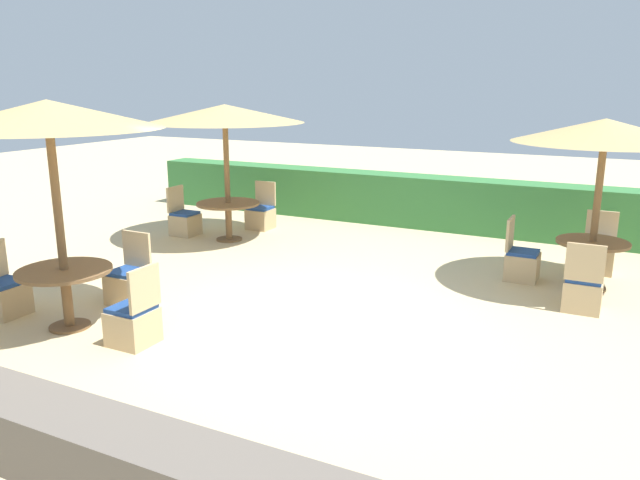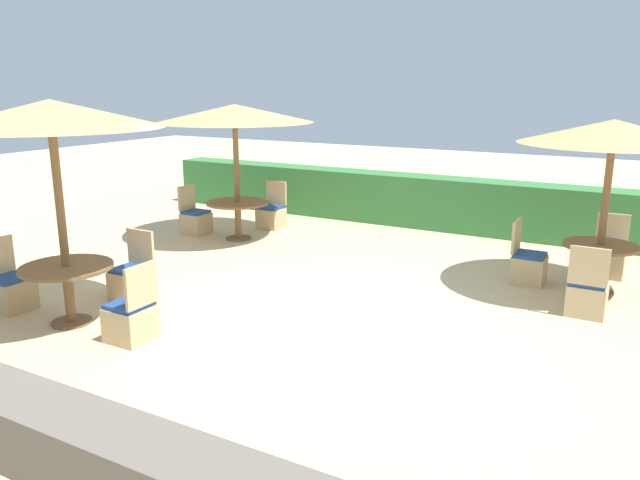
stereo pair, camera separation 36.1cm
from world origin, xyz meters
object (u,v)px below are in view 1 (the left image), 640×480
patio_chair_front_left_west (4,295)px  patio_chair_back_right_west (521,263)px  patio_chair_front_left_east (134,322)px  parasol_back_left (225,114)px  round_table_back_right (592,252)px  patio_chair_back_right_north (598,255)px  parasol_back_right (605,131)px  round_table_back_left (228,210)px  patio_chair_back_left_west (184,222)px  parasol_front_left (48,116)px  round_table_front_left (65,281)px  patio_chair_front_left_north (129,283)px  patio_chair_back_right_south (583,291)px  patio_chair_back_left_north (261,216)px

patio_chair_front_left_west → patio_chair_back_right_west: same height
patio_chair_front_left_east → parasol_back_left: bearing=22.0°
round_table_back_right → patio_chair_back_right_north: patio_chair_back_right_north is taller
parasol_back_right → round_table_back_left: bearing=179.7°
round_table_back_left → patio_chair_back_right_west: 5.27m
patio_chair_back_left_west → round_table_back_right: size_ratio=0.94×
parasol_front_left → patio_chair_back_right_west: bearing=43.9°
round_table_front_left → patio_chair_front_left_north: patio_chair_front_left_north is taller
patio_chair_front_left_east → patio_chair_back_right_west: 5.60m
patio_chair_front_left_west → patio_chair_back_right_north: size_ratio=1.00×
round_table_front_left → patio_chair_back_left_west: bearing=111.7°
round_table_back_left → patio_chair_back_right_south: patio_chair_back_right_south is taller
patio_chair_front_left_east → patio_chair_back_right_west: same height
patio_chair_front_left_east → patio_chair_back_right_north: same height
round_table_back_left → parasol_front_left: size_ratio=0.43×
parasol_back_left → patio_chair_back_left_west: parasol_back_left is taller
patio_chair_back_left_west → patio_chair_back_right_west: size_ratio=1.00×
round_table_back_right → patio_chair_back_right_west: (-0.94, -0.00, -0.28)m
parasol_front_left → parasol_back_right: size_ratio=1.10×
patio_chair_front_left_west → patio_chair_back_right_south: (6.52, 3.44, 0.00)m
round_table_back_left → patio_chair_back_left_north: (0.04, 1.06, -0.31)m
round_table_back_left → patio_chair_back_left_west: bearing=-177.1°
patio_chair_back_right_north → parasol_back_left: bearing=8.2°
parasol_front_left → parasol_back_right: parasol_front_left is taller
patio_chair_front_left_north → patio_chair_back_right_south: (5.44, 2.38, 0.00)m
patio_chair_front_left_west → round_table_back_right: patio_chair_front_left_west is taller
round_table_back_left → patio_chair_back_left_west: patio_chair_back_left_west is taller
patio_chair_front_left_west → parasol_back_right: size_ratio=0.38×
patio_chair_back_left_north → patio_chair_front_left_east: 5.76m
parasol_front_left → patio_chair_back_right_south: (5.46, 3.38, -2.25)m
patio_chair_back_left_west → round_table_front_left: patio_chair_back_left_west is taller
round_table_front_left → patio_chair_front_left_north: size_ratio=1.17×
round_table_front_left → patio_chair_front_left_west: 1.11m
parasol_back_left → round_table_back_right: size_ratio=2.88×
parasol_front_left → round_table_back_left: bearing=99.5°
patio_chair_back_right_west → patio_chair_front_left_west: bearing=-51.7°
parasol_back_right → patio_chair_back_right_west: bearing=-179.9°
patio_chair_back_left_north → patio_chair_front_left_west: size_ratio=1.00×
patio_chair_front_left_east → parasol_back_right: parasol_back_right is taller
patio_chair_back_right_west → round_table_back_right: bearing=90.1°
round_table_back_right → parasol_front_left: bearing=-141.4°
patio_chair_back_right_south → parasol_back_left: bearing=170.6°
patio_chair_back_right_south → parasol_back_right: bearing=89.2°
patio_chair_back_left_west → patio_chair_back_right_north: bearing=97.5°
parasol_back_right → patio_chair_back_right_north: 2.17m
patio_chair_front_left_west → parasol_back_left: bearing=175.8°
parasol_front_left → parasol_back_right: (5.47, 4.37, -0.29)m
patio_chair_front_left_east → patio_chair_front_left_west: (-2.11, -0.04, 0.00)m
patio_chair_front_left_east → patio_chair_front_left_north: bearing=45.2°
patio_chair_front_left_east → patio_chair_back_right_south: size_ratio=1.00×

